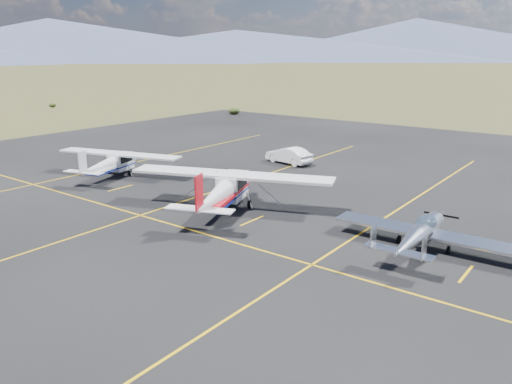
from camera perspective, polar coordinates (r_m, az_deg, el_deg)
ground at (r=25.89m, az=17.09°, el=-4.72°), size 1600.00×1600.00×0.00m
apron at (r=28.80m, az=3.96°, el=-1.95°), size 72.00×72.00×0.02m
aircraft_low_wing at (r=23.71m, az=18.35°, el=-4.44°), size 6.14×8.58×1.87m
aircraft_cessna at (r=27.87m, az=-3.63°, el=0.32°), size 8.44×11.68×3.02m
aircraft_plain at (r=37.10m, az=-16.21°, el=3.25°), size 6.53×9.67×2.46m
sedan at (r=40.36m, az=3.77°, el=4.21°), size 2.00×4.19×1.32m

